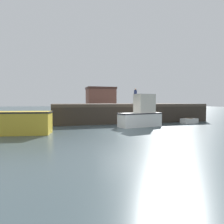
# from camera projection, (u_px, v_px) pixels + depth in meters

# --- Properties ---
(ground) EXTENTS (120.00, 160.00, 0.10)m
(ground) POSITION_uv_depth(u_px,v_px,m) (120.00, 132.00, 13.11)
(ground) COLOR #3D4C51
(pier) EXTENTS (14.51, 7.78, 1.72)m
(pier) POSITION_uv_depth(u_px,v_px,m) (125.00, 107.00, 20.72)
(pier) COLOR #473D33
(pier) RESTS_ON ground
(fishing_boat_near_left) EXTENTS (4.26, 2.14, 1.92)m
(fishing_boat_near_left) POSITION_uv_depth(u_px,v_px,m) (14.00, 122.00, 11.82)
(fishing_boat_near_left) COLOR gold
(fishing_boat_near_left) RESTS_ON ground
(fishing_boat_near_right) EXTENTS (3.59, 1.87, 2.51)m
(fishing_boat_near_right) POSITION_uv_depth(u_px,v_px,m) (141.00, 114.00, 15.53)
(fishing_boat_near_right) COLOR silver
(fishing_boat_near_right) RESTS_ON ground
(rowboat) EXTENTS (1.61, 1.01, 0.48)m
(rowboat) POSITION_uv_depth(u_px,v_px,m) (189.00, 121.00, 17.87)
(rowboat) COLOR silver
(rowboat) RESTS_ON ground
(dockworker) EXTENTS (0.34, 0.34, 1.79)m
(dockworker) POSITION_uv_depth(u_px,v_px,m) (135.00, 96.00, 23.70)
(dockworker) COLOR #2D3342
(dockworker) RESTS_ON pier
(warehouse) EXTENTS (7.32, 5.03, 5.67)m
(warehouse) POSITION_uv_depth(u_px,v_px,m) (101.00, 98.00, 51.82)
(warehouse) COLOR brown
(warehouse) RESTS_ON ground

